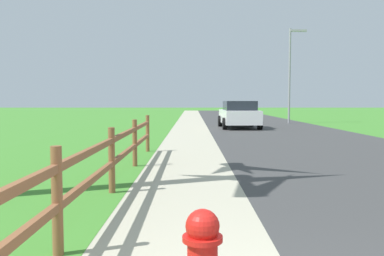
{
  "coord_description": "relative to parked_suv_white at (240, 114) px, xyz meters",
  "views": [
    {
      "loc": [
        -0.89,
        -1.95,
        1.57
      ],
      "look_at": [
        -0.92,
        8.09,
        0.88
      ],
      "focal_mm": 38.34,
      "sensor_mm": 36.0,
      "label": 1
    }
  ],
  "objects": [
    {
      "name": "ground_plane",
      "position": [
        -1.77,
        3.9,
        -0.77
      ],
      "size": [
        120.0,
        120.0,
        0.0
      ],
      "primitive_type": "plane",
      "color": "#40852D"
    },
    {
      "name": "road_asphalt",
      "position": [
        1.73,
        5.9,
        -0.77
      ],
      "size": [
        7.0,
        66.0,
        0.01
      ],
      "primitive_type": "cube",
      "color": "#3C3C3C",
      "rests_on": "ground"
    },
    {
      "name": "curb_concrete",
      "position": [
        -4.77,
        5.9,
        -0.77
      ],
      "size": [
        6.0,
        66.0,
        0.01
      ],
      "primitive_type": "cube",
      "color": "#B3AE95",
      "rests_on": "ground"
    },
    {
      "name": "grass_verge",
      "position": [
        -6.27,
        5.9,
        -0.77
      ],
      "size": [
        5.0,
        66.0,
        0.0
      ],
      "primitive_type": "cube",
      "color": "#40852D",
      "rests_on": "ground"
    },
    {
      "name": "rail_fence",
      "position": [
        -4.0,
        -16.22,
        -0.12
      ],
      "size": [
        0.11,
        11.27,
        1.11
      ],
      "color": "brown",
      "rests_on": "ground"
    },
    {
      "name": "parked_suv_white",
      "position": [
        0.0,
        0.0,
        0.0
      ],
      "size": [
        2.17,
        4.4,
        1.53
      ],
      "color": "white",
      "rests_on": "ground"
    },
    {
      "name": "street_lamp",
      "position": [
        4.03,
        4.7,
        3.01
      ],
      "size": [
        1.17,
        0.2,
        6.36
      ],
      "color": "gray",
      "rests_on": "ground"
    }
  ]
}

